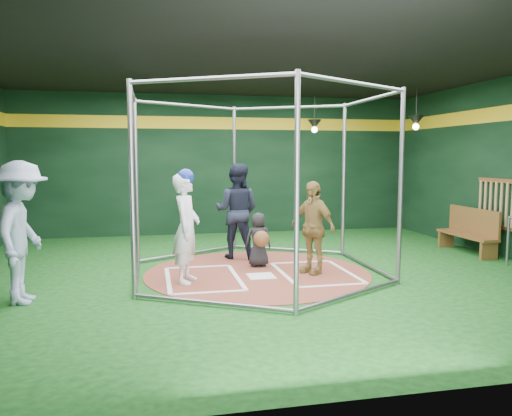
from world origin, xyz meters
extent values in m
cube|color=#0D3D10|center=(0.00, 0.00, -0.01)|extent=(10.00, 9.00, 0.02)
cube|color=black|center=(0.00, 0.00, 3.50)|extent=(10.00, 9.00, 0.02)
cube|color=black|center=(0.00, 4.50, 1.75)|extent=(10.00, 0.10, 3.50)
cube|color=black|center=(0.00, -4.50, 1.75)|extent=(10.00, 0.10, 3.50)
cube|color=yellow|center=(0.00, 4.47, 2.80)|extent=(10.00, 0.01, 0.30)
cylinder|color=brown|center=(0.00, 0.00, 0.01)|extent=(3.80, 3.80, 0.01)
cube|color=white|center=(0.00, -0.30, 0.02)|extent=(0.43, 0.43, 0.01)
cube|color=white|center=(-0.95, 0.60, 0.02)|extent=(1.10, 0.07, 0.01)
cube|color=white|center=(-0.95, -1.10, 0.02)|extent=(1.10, 0.07, 0.01)
cube|color=white|center=(-1.50, -0.25, 0.02)|extent=(0.07, 1.70, 0.01)
cube|color=white|center=(-0.40, -0.25, 0.02)|extent=(0.07, 1.70, 0.01)
cube|color=white|center=(0.95, 0.60, 0.02)|extent=(1.10, 0.07, 0.01)
cube|color=white|center=(0.95, -1.10, 0.02)|extent=(1.10, 0.07, 0.01)
cube|color=white|center=(0.40, -0.25, 0.02)|extent=(0.07, 1.70, 0.01)
cube|color=white|center=(1.50, -0.25, 0.02)|extent=(0.07, 1.70, 0.01)
cylinder|color=gray|center=(1.99, 1.15, 1.50)|extent=(0.07, 0.07, 3.00)
cylinder|color=gray|center=(0.00, 2.30, 1.50)|extent=(0.07, 0.07, 3.00)
cylinder|color=gray|center=(-1.99, 1.15, 1.50)|extent=(0.07, 0.07, 3.00)
cylinder|color=gray|center=(-1.99, -1.15, 1.50)|extent=(0.07, 0.07, 3.00)
cylinder|color=gray|center=(0.00, -2.30, 1.50)|extent=(0.07, 0.07, 3.00)
cylinder|color=gray|center=(1.99, -1.15, 1.50)|extent=(0.07, 0.07, 3.00)
cylinder|color=gray|center=(1.00, 1.72, 2.95)|extent=(2.02, 1.20, 0.06)
cylinder|color=gray|center=(1.00, 1.72, 0.05)|extent=(2.02, 1.20, 0.06)
cylinder|color=gray|center=(-1.00, 1.72, 2.95)|extent=(2.02, 1.20, 0.06)
cylinder|color=gray|center=(-1.00, 1.72, 0.05)|extent=(2.02, 1.20, 0.06)
cylinder|color=gray|center=(-1.99, 0.00, 2.95)|extent=(0.06, 2.30, 0.06)
cylinder|color=gray|center=(-1.99, 0.00, 0.05)|extent=(0.06, 2.30, 0.06)
cylinder|color=gray|center=(-1.00, -1.73, 2.95)|extent=(2.02, 1.20, 0.06)
cylinder|color=gray|center=(-1.00, -1.73, 0.05)|extent=(2.02, 1.20, 0.06)
cylinder|color=gray|center=(1.00, -1.73, 2.95)|extent=(2.02, 1.20, 0.06)
cylinder|color=gray|center=(1.00, -1.73, 0.05)|extent=(2.02, 1.20, 0.06)
cylinder|color=gray|center=(1.99, 0.00, 2.95)|extent=(0.06, 2.30, 0.06)
cylinder|color=gray|center=(1.99, 0.00, 0.05)|extent=(0.06, 2.30, 0.06)
cube|color=brown|center=(4.94, 0.40, 1.50)|extent=(0.05, 1.25, 0.08)
cube|color=brown|center=(4.94, 0.40, 0.60)|extent=(0.05, 1.25, 0.08)
cylinder|color=tan|center=(4.92, 0.16, 1.05)|extent=(0.06, 0.06, 0.85)
cylinder|color=tan|center=(4.92, 0.32, 1.05)|extent=(0.06, 0.06, 0.85)
cylinder|color=tan|center=(4.92, 0.48, 1.05)|extent=(0.06, 0.06, 0.85)
cylinder|color=tan|center=(4.92, 0.64, 1.05)|extent=(0.06, 0.06, 0.85)
cylinder|color=tan|center=(4.92, 0.79, 1.05)|extent=(0.06, 0.06, 0.85)
cylinder|color=tan|center=(4.92, 0.95, 1.05)|extent=(0.06, 0.06, 0.85)
cone|color=black|center=(2.20, 3.60, 2.75)|extent=(0.34, 0.34, 0.22)
sphere|color=#FFD899|center=(2.20, 3.60, 2.62)|extent=(0.14, 0.14, 0.14)
cylinder|color=black|center=(2.20, 3.60, 3.10)|extent=(0.02, 0.02, 0.70)
cone|color=black|center=(4.00, 2.00, 2.75)|extent=(0.34, 0.34, 0.22)
sphere|color=#FFD899|center=(4.00, 2.00, 2.62)|extent=(0.14, 0.14, 0.14)
cylinder|color=black|center=(4.00, 2.00, 3.10)|extent=(0.02, 0.02, 0.70)
imported|color=white|center=(-1.21, -0.41, 0.86)|extent=(0.58, 0.71, 1.70)
sphere|color=navy|center=(-1.21, -0.41, 1.65)|extent=(0.26, 0.26, 0.26)
imported|color=tan|center=(0.90, -0.21, 0.79)|extent=(0.79, 0.97, 1.55)
imported|color=black|center=(0.12, 0.46, 0.50)|extent=(0.47, 0.31, 0.97)
sphere|color=brown|center=(0.12, 0.21, 0.55)|extent=(0.28, 0.28, 0.28)
imported|color=black|center=(-0.13, 1.29, 0.93)|extent=(1.10, 1.00, 1.83)
imported|color=#8C9FBA|center=(-3.44, -1.02, 0.96)|extent=(0.77, 1.27, 1.92)
cube|color=brown|center=(4.55, 0.83, 0.37)|extent=(0.37, 1.58, 0.05)
cube|color=brown|center=(4.70, 0.83, 0.66)|extent=(0.05, 1.58, 0.53)
cube|color=brown|center=(4.55, 0.13, 0.18)|extent=(0.35, 0.07, 0.35)
cube|color=brown|center=(4.55, 1.54, 0.18)|extent=(0.35, 0.07, 0.35)
cylinder|color=gray|center=(4.55, -0.38, 0.45)|extent=(0.05, 0.05, 0.90)
camera|label=1|loc=(-1.74, -8.12, 1.98)|focal=35.00mm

